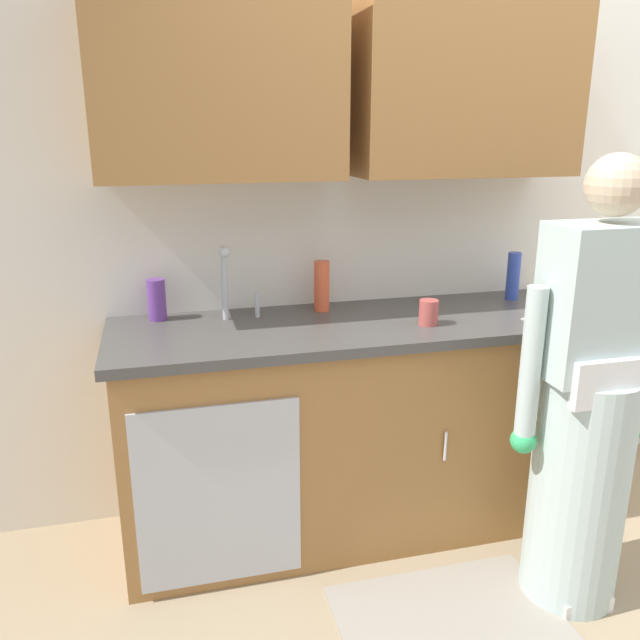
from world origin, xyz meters
TOP-DOWN VIEW (x-y plane):
  - ground_plane at (0.00, 0.00)m, footprint 9.00×9.00m
  - kitchen_wall_with_uppers at (-0.14, 0.99)m, footprint 4.80×0.44m
  - counter_cabinet at (-0.55, 0.70)m, footprint 1.90×0.62m
  - countertop at (-0.55, 0.70)m, footprint 1.96×0.66m
  - sink at (-1.01, 0.71)m, footprint 0.50×0.36m
  - person_at_sink at (0.11, 0.07)m, footprint 0.55×0.34m
  - floor_mat at (-0.38, 0.05)m, footprint 0.80×0.50m
  - bottle_cleaner_spray at (-0.64, 0.88)m, footprint 0.07×0.07m
  - bottle_water_tall at (-1.32, 0.91)m, footprint 0.07×0.07m
  - bottle_water_short at (0.25, 0.85)m, footprint 0.06×0.06m
  - cup_by_sink at (-0.28, 0.57)m, footprint 0.08×0.08m
  - knife_on_counter at (0.23, 0.58)m, footprint 0.23×0.11m

SIDE VIEW (x-z plane):
  - ground_plane at x=0.00m, z-range 0.00..0.00m
  - floor_mat at x=-0.38m, z-range 0.00..0.01m
  - counter_cabinet at x=-0.55m, z-range 0.00..0.90m
  - person_at_sink at x=0.11m, z-range -0.12..1.50m
  - countertop at x=-0.55m, z-range 0.90..0.94m
  - sink at x=-1.01m, z-range 0.75..1.10m
  - knife_on_counter at x=0.23m, z-range 0.94..0.95m
  - cup_by_sink at x=-0.28m, z-range 0.94..1.04m
  - bottle_water_tall at x=-1.32m, z-range 0.94..1.11m
  - bottle_cleaner_spray at x=-0.64m, z-range 0.94..1.15m
  - bottle_water_short at x=0.25m, z-range 0.94..1.16m
  - kitchen_wall_with_uppers at x=-0.14m, z-range 0.13..2.83m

